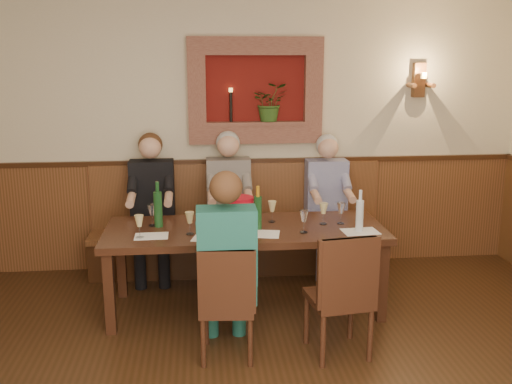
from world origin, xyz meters
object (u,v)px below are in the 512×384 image
at_px(person_bench_left, 153,219).
at_px(person_bench_mid, 229,217).
at_px(spittoon_bucket, 240,212).
at_px(chair_near_right, 339,319).
at_px(water_bottle, 360,215).
at_px(wine_bottle_green_b, 158,208).
at_px(dining_table, 245,236).
at_px(person_bench_right, 327,216).
at_px(person_chair_front, 226,280).
at_px(wine_bottle_green_a, 258,212).
at_px(chair_near_left, 227,324).
at_px(bench, 238,240).

bearing_deg(person_bench_left, person_bench_mid, -0.02).
bearing_deg(spittoon_bucket, chair_near_right, -52.49).
bearing_deg(water_bottle, wine_bottle_green_b, 169.93).
relative_size(dining_table, person_bench_right, 1.69).
relative_size(person_chair_front, wine_bottle_green_b, 3.59).
height_order(person_bench_left, person_bench_right, person_bench_left).
relative_size(spittoon_bucket, wine_bottle_green_b, 0.68).
bearing_deg(dining_table, water_bottle, -11.95).
bearing_deg(chair_near_right, spittoon_bucket, 119.66).
bearing_deg(person_bench_right, person_bench_mid, -179.92).
bearing_deg(wine_bottle_green_a, chair_near_left, -111.85).
relative_size(bench, person_chair_front, 2.10).
distance_m(bench, chair_near_left, 1.79).
height_order(chair_near_right, water_bottle, water_bottle).
distance_m(chair_near_left, person_chair_front, 0.34).
relative_size(dining_table, chair_near_right, 2.48).
xyz_separation_m(bench, chair_near_left, (-0.20, -1.77, -0.07)).
distance_m(person_bench_mid, spittoon_bucket, 0.88).
bearing_deg(dining_table, wine_bottle_green_a, -31.46).
height_order(dining_table, person_bench_right, person_bench_right).
distance_m(spittoon_bucket, wine_bottle_green_a, 0.16).
distance_m(chair_near_right, person_chair_front, 0.89).
relative_size(chair_near_left, wine_bottle_green_a, 2.36).
distance_m(chair_near_left, wine_bottle_green_b, 1.26).
xyz_separation_m(bench, person_chair_front, (-0.20, -1.72, 0.26)).
xyz_separation_m(dining_table, person_bench_left, (-0.86, 0.84, -0.07)).
height_order(chair_near_left, water_bottle, water_bottle).
relative_size(chair_near_right, wine_bottle_green_b, 2.44).
height_order(chair_near_left, wine_bottle_green_a, wine_bottle_green_a).
height_order(person_bench_left, spittoon_bucket, person_bench_left).
xyz_separation_m(person_bench_right, spittoon_bucket, (-0.96, -0.83, 0.30)).
bearing_deg(person_chair_front, person_bench_right, 55.28).
relative_size(person_bench_mid, wine_bottle_green_a, 3.88).
relative_size(person_bench_left, person_bench_mid, 0.99).
xyz_separation_m(person_bench_left, wine_bottle_green_a, (0.96, -0.90, 0.30)).
distance_m(chair_near_left, wine_bottle_green_a, 1.05).
relative_size(chair_near_right, wine_bottle_green_a, 2.57).
height_order(person_bench_mid, person_chair_front, person_bench_mid).
bearing_deg(wine_bottle_green_b, wine_bottle_green_a, -10.89).
bearing_deg(chair_near_left, person_chair_front, 93.00).
xyz_separation_m(person_chair_front, wine_bottle_green_a, (0.31, 0.71, 0.31)).
bearing_deg(chair_near_left, water_bottle, 33.17).
xyz_separation_m(person_chair_front, wine_bottle_green_b, (-0.54, 0.88, 0.32)).
bearing_deg(wine_bottle_green_a, dining_table, 148.54).
height_order(dining_table, wine_bottle_green_a, wine_bottle_green_a).
distance_m(bench, person_bench_right, 0.96).
relative_size(wine_bottle_green_a, water_bottle, 1.06).
height_order(bench, spittoon_bucket, bench).
relative_size(person_chair_front, wine_bottle_green_a, 3.78).
bearing_deg(dining_table, wine_bottle_green_b, 172.38).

